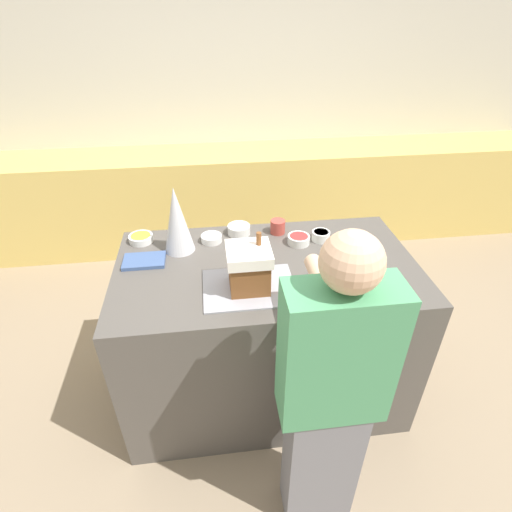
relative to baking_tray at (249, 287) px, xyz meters
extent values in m
plane|color=gray|center=(0.11, 0.18, -0.96)|extent=(12.00, 12.00, 0.00)
cube|color=beige|center=(0.11, 2.42, 0.34)|extent=(8.00, 0.05, 2.60)
cube|color=#DBBC60|center=(0.11, 2.10, -0.50)|extent=(6.00, 0.60, 0.91)
cube|color=#514C47|center=(0.11, 0.18, -0.48)|extent=(1.59, 0.89, 0.95)
cube|color=#9E9EA8|center=(0.00, 0.00, 0.00)|extent=(0.44, 0.33, 0.01)
cube|color=brown|center=(0.00, 0.00, 0.08)|extent=(0.18, 0.18, 0.16)
cube|color=white|center=(0.00, 0.00, 0.19)|extent=(0.21, 0.20, 0.06)
cylinder|color=brown|center=(0.05, 0.03, 0.25)|extent=(0.02, 0.02, 0.06)
cone|color=silver|center=(-0.34, 0.39, 0.18)|extent=(0.16, 0.16, 0.37)
cylinder|color=white|center=(0.58, 0.23, 0.02)|extent=(0.14, 0.14, 0.05)
cylinder|color=white|center=(0.58, 0.23, 0.04)|extent=(0.11, 0.11, 0.01)
cylinder|color=silver|center=(0.33, 0.37, 0.02)|extent=(0.13, 0.13, 0.05)
cylinder|color=red|center=(0.33, 0.37, 0.04)|extent=(0.10, 0.10, 0.01)
cylinder|color=white|center=(0.46, 0.39, 0.02)|extent=(0.10, 0.10, 0.05)
cylinder|color=yellow|center=(0.46, 0.39, 0.04)|extent=(0.08, 0.08, 0.01)
cylinder|color=white|center=(-0.56, 0.51, 0.02)|extent=(0.14, 0.14, 0.04)
cylinder|color=yellow|center=(-0.56, 0.51, 0.03)|extent=(0.11, 0.11, 0.01)
cylinder|color=silver|center=(-0.16, 0.46, 0.02)|extent=(0.12, 0.12, 0.04)
cylinder|color=red|center=(-0.16, 0.46, 0.03)|extent=(0.10, 0.10, 0.01)
cylinder|color=silver|center=(0.00, 0.52, 0.02)|extent=(0.13, 0.13, 0.05)
cylinder|color=pink|center=(0.00, 0.52, 0.04)|extent=(0.11, 0.11, 0.01)
cube|color=#3F598C|center=(-0.52, 0.29, 0.01)|extent=(0.22, 0.15, 0.02)
cylinder|color=#B24238|center=(0.23, 0.51, 0.04)|extent=(0.09, 0.09, 0.08)
cube|color=slate|center=(0.26, -0.56, -0.58)|extent=(0.32, 0.17, 0.76)
cube|color=#4C9966|center=(0.26, -0.56, 0.10)|extent=(0.41, 0.18, 0.60)
sphere|color=#DBAD89|center=(0.26, -0.56, 0.50)|extent=(0.21, 0.21, 0.21)
cylinder|color=#DBAD89|center=(0.26, -0.35, 0.23)|extent=(0.07, 0.41, 0.07)
camera|label=1|loc=(-0.16, -1.51, 1.19)|focal=28.00mm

